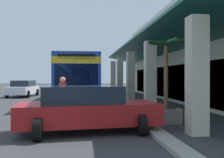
{
  "coord_description": "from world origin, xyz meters",
  "views": [
    {
      "loc": [
        21.12,
        0.61,
        1.74
      ],
      "look_at": [
        4.32,
        2.45,
        1.64
      ],
      "focal_mm": 42.64,
      "sensor_mm": 36.0,
      "label": 1
    }
  ],
  "objects_px": {
    "transit_bus": "(78,76)",
    "parked_sedan_white": "(23,88)",
    "pedestrian": "(63,96)",
    "potted_palm": "(166,103)",
    "parked_sedan_red": "(86,109)"
  },
  "relations": [
    {
      "from": "parked_sedan_white",
      "to": "potted_palm",
      "type": "relative_size",
      "value": 1.39
    },
    {
      "from": "parked_sedan_white",
      "to": "parked_sedan_red",
      "type": "relative_size",
      "value": 0.99
    },
    {
      "from": "transit_bus",
      "to": "parked_sedan_white",
      "type": "relative_size",
      "value": 2.47
    },
    {
      "from": "transit_bus",
      "to": "parked_sedan_white",
      "type": "xyz_separation_m",
      "value": [
        -5.6,
        -5.05,
        -1.1
      ]
    },
    {
      "from": "transit_bus",
      "to": "potted_palm",
      "type": "height_order",
      "value": "transit_bus"
    },
    {
      "from": "pedestrian",
      "to": "potted_palm",
      "type": "relative_size",
      "value": 0.54
    },
    {
      "from": "transit_bus",
      "to": "parked_sedan_red",
      "type": "bearing_deg",
      "value": 2.47
    },
    {
      "from": "parked_sedan_red",
      "to": "pedestrian",
      "type": "height_order",
      "value": "pedestrian"
    },
    {
      "from": "potted_palm",
      "to": "transit_bus",
      "type": "bearing_deg",
      "value": -159.49
    },
    {
      "from": "transit_bus",
      "to": "parked_sedan_red",
      "type": "xyz_separation_m",
      "value": [
        10.88,
        0.47,
        -1.1
      ]
    },
    {
      "from": "transit_bus",
      "to": "parked_sedan_white",
      "type": "distance_m",
      "value": 7.62
    },
    {
      "from": "transit_bus",
      "to": "pedestrian",
      "type": "relative_size",
      "value": 6.36
    },
    {
      "from": "parked_sedan_red",
      "to": "pedestrian",
      "type": "relative_size",
      "value": 2.6
    },
    {
      "from": "parked_sedan_white",
      "to": "pedestrian",
      "type": "distance_m",
      "value": 14.79
    },
    {
      "from": "parked_sedan_white",
      "to": "pedestrian",
      "type": "bearing_deg",
      "value": 18.14
    }
  ]
}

